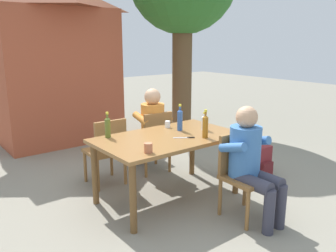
{
  "coord_description": "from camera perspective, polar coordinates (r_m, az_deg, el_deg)",
  "views": [
    {
      "loc": [
        -2.35,
        -3.0,
        1.82
      ],
      "look_at": [
        0.0,
        0.0,
        0.87
      ],
      "focal_mm": 37.46,
      "sensor_mm": 36.0,
      "label": 1
    }
  ],
  "objects": [
    {
      "name": "backpack_by_near_side",
      "position": [
        4.93,
        13.23,
        -5.48
      ],
      "size": [
        0.29,
        0.2,
        0.44
      ],
      "color": "black",
      "rests_on": "ground_plane"
    },
    {
      "name": "backpack_by_far_side",
      "position": [
        4.9,
        14.93,
        -5.78
      ],
      "size": [
        0.29,
        0.21,
        0.43
      ],
      "color": "maroon",
      "rests_on": "ground_plane"
    },
    {
      "name": "bottle_amber",
      "position": [
        3.89,
        6.09,
        0.05
      ],
      "size": [
        0.06,
        0.06,
        0.32
      ],
      "color": "#996019",
      "rests_on": "dining_table"
    },
    {
      "name": "cup_white",
      "position": [
        4.34,
        -0.08,
        0.29
      ],
      "size": [
        0.07,
        0.07,
        0.08
      ],
      "primitive_type": "cylinder",
      "color": "white",
      "rests_on": "dining_table"
    },
    {
      "name": "chair_far_left",
      "position": [
        4.47,
        -9.91,
        -3.61
      ],
      "size": [
        0.45,
        0.45,
        0.87
      ],
      "color": "olive",
      "rests_on": "ground_plane"
    },
    {
      "name": "bottle_clear",
      "position": [
        4.23,
        5.91,
        0.6
      ],
      "size": [
        0.06,
        0.06,
        0.22
      ],
      "color": "white",
      "rests_on": "dining_table"
    },
    {
      "name": "dining_table",
      "position": [
        3.98,
        0.0,
        -2.93
      ],
      "size": [
        1.62,
        0.95,
        0.75
      ],
      "color": "olive",
      "rests_on": "ground_plane"
    },
    {
      "name": "table_knife",
      "position": [
        3.89,
        2.87,
        -1.89
      ],
      "size": [
        0.21,
        0.16,
        0.01
      ],
      "color": "silver",
      "rests_on": "dining_table"
    },
    {
      "name": "person_in_white_shirt",
      "position": [
        3.63,
        13.31,
        -5.15
      ],
      "size": [
        0.47,
        0.62,
        1.18
      ],
      "color": "#3D70B2",
      "rests_on": "ground_plane"
    },
    {
      "name": "chair_far_right",
      "position": [
        4.83,
        -2.33,
        -2.07
      ],
      "size": [
        0.48,
        0.48,
        0.87
      ],
      "color": "olive",
      "rests_on": "ground_plane"
    },
    {
      "name": "bottle_olive",
      "position": [
        3.94,
        -9.79,
        -0.09
      ],
      "size": [
        0.06,
        0.06,
        0.29
      ],
      "color": "#566623",
      "rests_on": "dining_table"
    },
    {
      "name": "chair_near_right",
      "position": [
        3.75,
        11.9,
        -7.14
      ],
      "size": [
        0.46,
        0.46,
        0.87
      ],
      "color": "olive",
      "rests_on": "ground_plane"
    },
    {
      "name": "ground_plane",
      "position": [
        4.22,
        0.0,
        -11.6
      ],
      "size": [
        24.0,
        24.0,
        0.0
      ],
      "primitive_type": "plane",
      "color": "gray"
    },
    {
      "name": "cup_terracotta",
      "position": [
        3.39,
        -3.23,
        -3.57
      ],
      "size": [
        0.08,
        0.08,
        0.1
      ],
      "primitive_type": "cylinder",
      "color": "#BC6B47",
      "rests_on": "dining_table"
    },
    {
      "name": "bottle_blue",
      "position": [
        4.18,
        1.95,
        1.11
      ],
      "size": [
        0.06,
        0.06,
        0.32
      ],
      "color": "#2D56A3",
      "rests_on": "dining_table"
    },
    {
      "name": "person_in_plaid_shirt",
      "position": [
        4.88,
        -3.03,
        0.11
      ],
      "size": [
        0.47,
        0.62,
        1.18
      ],
      "color": "orange",
      "rests_on": "ground_plane"
    },
    {
      "name": "brick_kiosk",
      "position": [
        6.75,
        -18.25,
        10.65
      ],
      "size": [
        2.32,
        1.75,
        2.89
      ],
      "color": "#9E472D",
      "rests_on": "ground_plane"
    }
  ]
}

